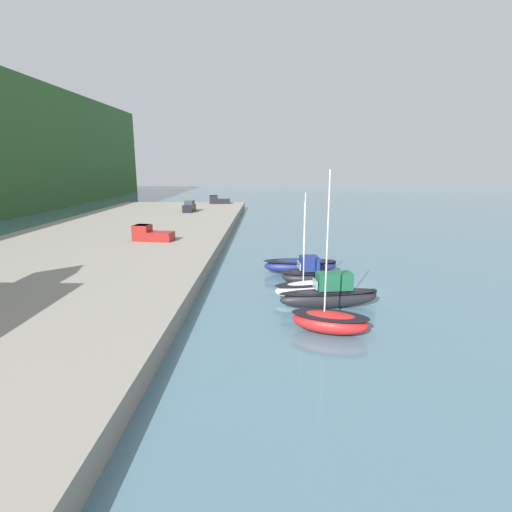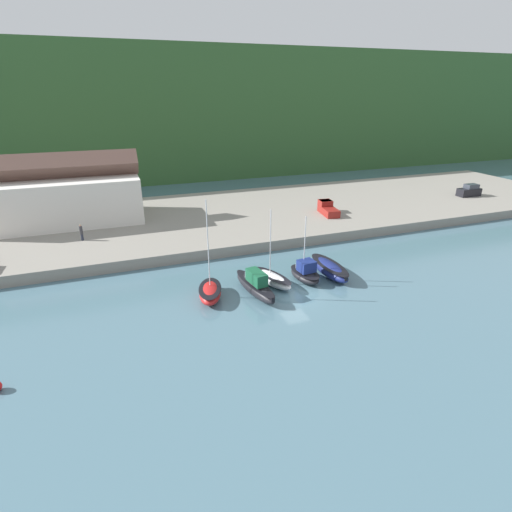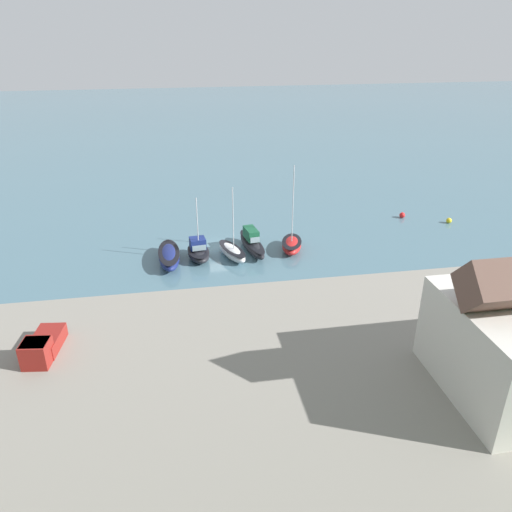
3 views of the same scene
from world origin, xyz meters
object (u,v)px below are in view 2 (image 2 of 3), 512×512
object	(u,v)px
moored_boat_3	(305,273)
pickup_truck_0	(327,209)
moored_boat_2	(272,279)
person_on_quay	(81,232)
parked_car_0	(469,191)
moored_boat_1	(255,286)
moored_boat_0	(210,292)
moored_boat_4	(329,269)

from	to	relation	value
moored_boat_3	pickup_truck_0	bearing A→B (deg)	48.06
moored_boat_2	person_on_quay	world-z (taller)	moored_boat_2
parked_car_0	pickup_truck_0	xyz separation A→B (m)	(-29.97, -1.05, -0.10)
moored_boat_1	moored_boat_3	bearing A→B (deg)	1.18
moored_boat_0	person_on_quay	size ratio (longest dim) A/B	4.73
parked_car_0	person_on_quay	distance (m)	65.72
pickup_truck_0	person_on_quay	world-z (taller)	person_on_quay
moored_boat_2	parked_car_0	xyz separation A→B (m)	(46.41, 18.54, 1.57)
moored_boat_1	pickup_truck_0	size ratio (longest dim) A/B	1.55
moored_boat_4	parked_car_0	size ratio (longest dim) A/B	1.68
moored_boat_1	moored_boat_4	xyz separation A→B (m)	(9.42, 1.46, -0.20)
moored_boat_4	person_on_quay	xyz separation A→B (m)	(-26.27, 17.64, 1.69)
moored_boat_4	pickup_truck_0	size ratio (longest dim) A/B	1.44
moored_boat_1	person_on_quay	bearing A→B (deg)	122.64
moored_boat_2	moored_boat_3	distance (m)	3.76
parked_car_0	moored_boat_4	bearing A→B (deg)	116.84
moored_boat_3	person_on_quay	distance (m)	29.30
moored_boat_0	moored_boat_2	size ratio (longest dim) A/B	1.22
moored_boat_1	person_on_quay	xyz separation A→B (m)	(-16.85, 19.10, 1.49)
moored_boat_1	pickup_truck_0	xyz separation A→B (m)	(18.90, 18.87, 1.21)
person_on_quay	pickup_truck_0	bearing A→B (deg)	-0.38
moored_boat_3	pickup_truck_0	distance (m)	21.89
moored_boat_3	moored_boat_4	size ratio (longest dim) A/B	1.02
parked_car_0	person_on_quay	xyz separation A→B (m)	(-65.72, -0.81, 0.18)
moored_boat_2	moored_boat_3	size ratio (longest dim) A/B	1.14
moored_boat_3	person_on_quay	world-z (taller)	moored_boat_3
moored_boat_4	parked_car_0	world-z (taller)	parked_car_0
moored_boat_1	person_on_quay	world-z (taller)	person_on_quay
moored_boat_2	moored_boat_4	xyz separation A→B (m)	(6.97, 0.09, 0.07)
moored_boat_3	parked_car_0	size ratio (longest dim) A/B	1.71
moored_boat_0	pickup_truck_0	size ratio (longest dim) A/B	2.05
moored_boat_1	moored_boat_3	distance (m)	6.30
parked_car_0	person_on_quay	size ratio (longest dim) A/B	1.99
person_on_quay	moored_boat_0	bearing A→B (deg)	-56.29
moored_boat_2	person_on_quay	xyz separation A→B (m)	(-19.31, 17.73, 1.76)
moored_boat_1	parked_car_0	xyz separation A→B (m)	(48.87, 19.91, 1.31)
person_on_quay	moored_boat_1	bearing A→B (deg)	-48.59
parked_car_0	person_on_quay	bearing A→B (deg)	92.47
moored_boat_1	moored_boat_4	world-z (taller)	moored_boat_1
moored_boat_4	parked_car_0	xyz separation A→B (m)	(39.44, 18.45, 1.51)
moored_boat_1	moored_boat_2	xyz separation A→B (m)	(2.46, 1.37, -0.27)
moored_boat_3	parked_car_0	distance (m)	46.66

